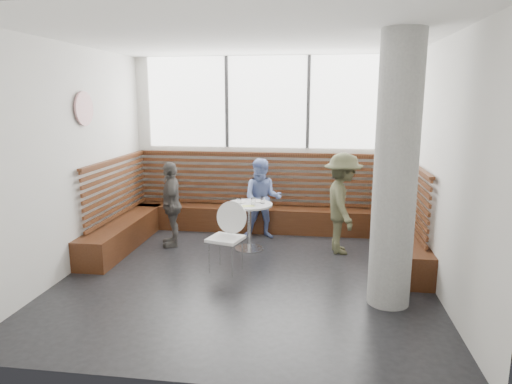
# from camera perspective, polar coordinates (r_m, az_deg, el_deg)

# --- Properties ---
(room) EXTENTS (5.00, 5.00, 3.20)m
(room) POSITION_cam_1_polar(r_m,az_deg,el_deg) (6.11, -1.29, 3.65)
(room) COLOR silver
(room) RESTS_ON ground
(booth) EXTENTS (5.00, 2.50, 1.44)m
(booth) POSITION_cam_1_polar(r_m,az_deg,el_deg) (8.06, 0.76, -3.02)
(booth) COLOR #3D1F0F
(booth) RESTS_ON ground
(concrete_column) EXTENTS (0.50, 0.50, 3.20)m
(concrete_column) POSITION_cam_1_polar(r_m,az_deg,el_deg) (5.50, 17.05, 2.23)
(concrete_column) COLOR gray
(concrete_column) RESTS_ON ground
(wall_art) EXTENTS (0.03, 0.50, 0.50)m
(wall_art) POSITION_cam_1_polar(r_m,az_deg,el_deg) (7.23, -20.70, 9.72)
(wall_art) COLOR white
(wall_art) RESTS_ON room
(cafe_table) EXTENTS (0.75, 0.75, 0.78)m
(cafe_table) POSITION_cam_1_polar(r_m,az_deg,el_deg) (7.43, -0.86, -3.12)
(cafe_table) COLOR silver
(cafe_table) RESTS_ON ground
(cafe_chair) EXTENTS (0.47, 0.46, 0.99)m
(cafe_chair) POSITION_cam_1_polar(r_m,az_deg,el_deg) (6.59, -3.70, -4.84)
(cafe_chair) COLOR white
(cafe_chair) RESTS_ON ground
(adult_man) EXTENTS (0.72, 1.11, 1.62)m
(adult_man) POSITION_cam_1_polar(r_m,az_deg,el_deg) (7.38, 10.74, -1.42)
(adult_man) COLOR #4B4D33
(adult_man) RESTS_ON ground
(child_back) EXTENTS (0.71, 0.56, 1.42)m
(child_back) POSITION_cam_1_polar(r_m,az_deg,el_deg) (8.03, 0.81, -0.86)
(child_back) COLOR #748ACA
(child_back) RESTS_ON ground
(child_left) EXTENTS (0.60, 0.90, 1.42)m
(child_left) POSITION_cam_1_polar(r_m,az_deg,el_deg) (7.75, -10.53, -1.50)
(child_left) COLOR #514D49
(child_left) RESTS_ON ground
(plate_near) EXTENTS (0.18, 0.18, 0.01)m
(plate_near) POSITION_cam_1_polar(r_m,az_deg,el_deg) (7.45, -1.89, -1.28)
(plate_near) COLOR white
(plate_near) RESTS_ON cafe_table
(plate_far) EXTENTS (0.21, 0.21, 0.01)m
(plate_far) POSITION_cam_1_polar(r_m,az_deg,el_deg) (7.51, 0.15, -1.17)
(plate_far) COLOR white
(plate_far) RESTS_ON cafe_table
(glass_left) EXTENTS (0.06, 0.06, 0.10)m
(glass_left) POSITION_cam_1_polar(r_m,az_deg,el_deg) (7.34, -2.09, -1.14)
(glass_left) COLOR white
(glass_left) RESTS_ON cafe_table
(glass_mid) EXTENTS (0.07, 0.07, 0.12)m
(glass_mid) POSITION_cam_1_polar(r_m,az_deg,el_deg) (7.27, -0.35, -1.19)
(glass_mid) COLOR white
(glass_mid) RESTS_ON cafe_table
(glass_right) EXTENTS (0.07, 0.07, 0.11)m
(glass_right) POSITION_cam_1_polar(r_m,az_deg,el_deg) (7.39, 0.85, -1.00)
(glass_right) COLOR white
(glass_right) RESTS_ON cafe_table
(menu_card) EXTENTS (0.24, 0.20, 0.00)m
(menu_card) POSITION_cam_1_polar(r_m,az_deg,el_deg) (7.21, -1.00, -1.76)
(menu_card) COLOR #A5C64C
(menu_card) RESTS_ON cafe_table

